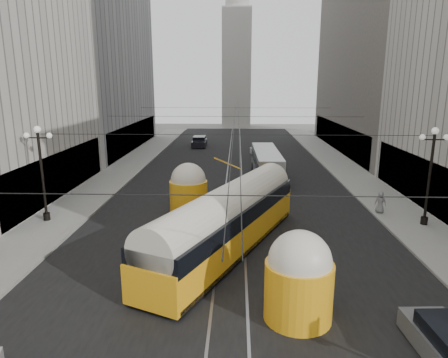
{
  "coord_description": "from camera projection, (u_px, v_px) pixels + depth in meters",
  "views": [
    {
      "loc": [
        0.27,
        -7.25,
        9.22
      ],
      "look_at": [
        -0.5,
        16.0,
        3.59
      ],
      "focal_mm": 32.0,
      "sensor_mm": 36.0,
      "label": 1
    }
  ],
  "objects": [
    {
      "name": "streetcar",
      "position": [
        228.0,
        220.0,
        22.08
      ],
      "size": [
        8.64,
        15.82,
        3.75
      ],
      "color": "#FFAC16",
      "rests_on": "ground"
    },
    {
      "name": "lamppost_left_mid",
      "position": [
        41.0,
        168.0,
        26.23
      ],
      "size": [
        1.86,
        0.44,
        6.37
      ],
      "color": "black",
      "rests_on": "sidewalk_left"
    },
    {
      "name": "rail_left",
      "position": [
        227.0,
        175.0,
        40.81
      ],
      "size": [
        0.12,
        85.0,
        0.04
      ],
      "primitive_type": "cube",
      "color": "gray",
      "rests_on": "ground"
    },
    {
      "name": "catenary",
      "position": [
        236.0,
        118.0,
        38.42
      ],
      "size": [
        25.0,
        72.0,
        0.23
      ],
      "color": "black",
      "rests_on": "ground"
    },
    {
      "name": "building_right_far",
      "position": [
        391.0,
        26.0,
        51.36
      ],
      "size": [
        12.6,
        32.6,
        32.6
      ],
      "color": "#514C47",
      "rests_on": "ground"
    },
    {
      "name": "sedan_dark_far",
      "position": [
        199.0,
        142.0,
        59.04
      ],
      "size": [
        2.02,
        4.84,
        1.52
      ],
      "color": "black",
      "rests_on": "ground"
    },
    {
      "name": "rail_right",
      "position": [
        242.0,
        175.0,
        40.76
      ],
      "size": [
        0.12,
        85.0,
        0.04
      ],
      "primitive_type": "cube",
      "color": "gray",
      "rests_on": "ground"
    },
    {
      "name": "sidewalk_left",
      "position": [
        127.0,
        167.0,
        44.56
      ],
      "size": [
        4.0,
        72.0,
        0.15
      ],
      "primitive_type": "cube",
      "color": "gray",
      "rests_on": "ground"
    },
    {
      "name": "distant_tower",
      "position": [
        237.0,
        54.0,
        83.41
      ],
      "size": [
        6.0,
        6.0,
        31.36
      ],
      "color": "#B2AFA8",
      "rests_on": "ground"
    },
    {
      "name": "lamppost_right_mid",
      "position": [
        430.0,
        171.0,
        25.41
      ],
      "size": [
        1.86,
        0.44,
        6.37
      ],
      "color": "black",
      "rests_on": "sidewalk_right"
    },
    {
      "name": "pedestrian_sidewalk_right",
      "position": [
        380.0,
        202.0,
        28.37
      ],
      "size": [
        0.89,
        0.73,
        1.57
      ],
      "primitive_type": "imported",
      "rotation": [
        0.0,
        0.0,
        2.75
      ],
      "color": "slate",
      "rests_on": "sidewalk_right"
    },
    {
      "name": "road",
      "position": [
        234.0,
        175.0,
        40.79
      ],
      "size": [
        20.0,
        85.0,
        0.02
      ],
      "primitive_type": "cube",
      "color": "black",
      "rests_on": "ground"
    },
    {
      "name": "building_left_far",
      "position": [
        86.0,
        43.0,
        53.13
      ],
      "size": [
        12.6,
        28.6,
        28.6
      ],
      "color": "#999999",
      "rests_on": "ground"
    },
    {
      "name": "sidewalk_right",
      "position": [
        344.0,
        168.0,
        43.78
      ],
      "size": [
        4.0,
        72.0,
        0.15
      ],
      "primitive_type": "cube",
      "color": "gray",
      "rests_on": "ground"
    },
    {
      "name": "sedan_white_far",
      "position": [
        261.0,
        151.0,
        51.32
      ],
      "size": [
        2.85,
        4.51,
        1.32
      ],
      "color": "white",
      "rests_on": "ground"
    },
    {
      "name": "city_bus",
      "position": [
        266.0,
        163.0,
        39.02
      ],
      "size": [
        2.58,
        10.98,
        2.78
      ],
      "color": "#A6A7AB",
      "rests_on": "ground"
    }
  ]
}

